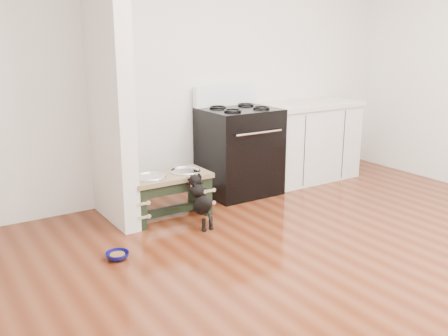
# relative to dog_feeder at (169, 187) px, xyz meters

# --- Properties ---
(ground) EXTENTS (5.00, 5.00, 0.00)m
(ground) POSITION_rel_dog_feeder_xyz_m (0.74, -1.88, -0.30)
(ground) COLOR #4B1D0D
(ground) RESTS_ON ground
(room_shell) EXTENTS (5.00, 5.00, 5.00)m
(room_shell) POSITION_rel_dog_feeder_xyz_m (0.74, -1.88, 1.32)
(room_shell) COLOR silver
(room_shell) RESTS_ON ground
(partition_wall) EXTENTS (0.15, 0.80, 2.70)m
(partition_wall) POSITION_rel_dog_feeder_xyz_m (-0.44, 0.22, 1.05)
(partition_wall) COLOR silver
(partition_wall) RESTS_ON ground
(oven_range) EXTENTS (0.76, 0.69, 1.14)m
(oven_range) POSITION_rel_dog_feeder_xyz_m (0.99, 0.28, 0.18)
(oven_range) COLOR black
(oven_range) RESTS_ON ground
(cabinet_run) EXTENTS (1.24, 0.64, 0.91)m
(cabinet_run) POSITION_rel_dog_feeder_xyz_m (1.97, 0.30, 0.15)
(cabinet_run) COLOR silver
(cabinet_run) RESTS_ON ground
(dog_feeder) EXTENTS (0.77, 0.41, 0.44)m
(dog_feeder) POSITION_rel_dog_feeder_xyz_m (0.00, 0.00, 0.00)
(dog_feeder) COLOR black
(dog_feeder) RESTS_ON ground
(puppy) EXTENTS (0.13, 0.39, 0.47)m
(puppy) POSITION_rel_dog_feeder_xyz_m (0.14, -0.35, -0.04)
(puppy) COLOR black
(puppy) RESTS_ON ground
(floor_bowl) EXTENTS (0.24, 0.24, 0.06)m
(floor_bowl) POSITION_rel_dog_feeder_xyz_m (-0.75, -0.60, -0.27)
(floor_bowl) COLOR #0C0C55
(floor_bowl) RESTS_ON ground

